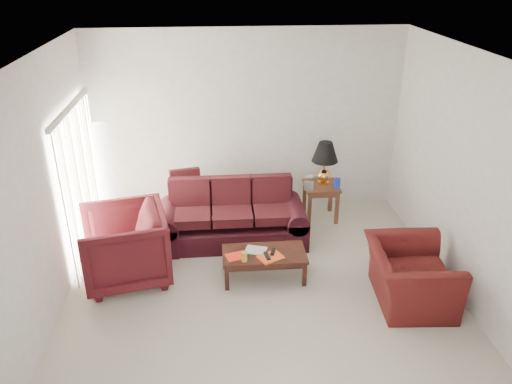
% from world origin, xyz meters
% --- Properties ---
extents(floor, '(5.00, 5.00, 0.00)m').
position_xyz_m(floor, '(0.00, 0.00, 0.00)').
color(floor, beige).
rests_on(floor, ground).
extents(blinds, '(0.10, 2.00, 2.16)m').
position_xyz_m(blinds, '(-2.42, 1.30, 1.08)').
color(blinds, silver).
rests_on(blinds, ground).
extents(sofa, '(2.24, 1.03, 0.90)m').
position_xyz_m(sofa, '(-0.32, 1.35, 0.45)').
color(sofa, black).
rests_on(sofa, ground).
extents(throw_pillow, '(0.50, 0.31, 0.49)m').
position_xyz_m(throw_pillow, '(-1.01, 1.91, 0.74)').
color(throw_pillow, black).
rests_on(throw_pillow, sofa).
extents(end_table, '(0.57, 0.57, 0.60)m').
position_xyz_m(end_table, '(1.16, 1.97, 0.30)').
color(end_table, '#472418').
rests_on(end_table, ground).
extents(table_lamp, '(0.47, 0.47, 0.71)m').
position_xyz_m(table_lamp, '(1.20, 2.02, 0.95)').
color(table_lamp, '#E79F48').
rests_on(table_lamp, end_table).
extents(clock, '(0.15, 0.07, 0.14)m').
position_xyz_m(clock, '(0.92, 1.79, 0.67)').
color(clock, '#B4B5B9').
rests_on(clock, end_table).
extents(blue_canister, '(0.13, 0.13, 0.16)m').
position_xyz_m(blue_canister, '(1.38, 1.84, 0.68)').
color(blue_canister, '#1C31B6').
rests_on(blue_canister, end_table).
extents(picture_frame, '(0.19, 0.20, 0.05)m').
position_xyz_m(picture_frame, '(1.03, 2.14, 0.68)').
color(picture_frame, white).
rests_on(picture_frame, end_table).
extents(floor_lamp, '(0.31, 0.31, 1.73)m').
position_xyz_m(floor_lamp, '(-2.25, 2.01, 0.87)').
color(floor_lamp, white).
rests_on(floor_lamp, ground).
extents(armchair_left, '(1.29, 1.26, 1.00)m').
position_xyz_m(armchair_left, '(-1.77, 0.51, 0.50)').
color(armchair_left, '#440F14').
rests_on(armchair_left, ground).
extents(armchair_right, '(1.06, 1.20, 0.74)m').
position_xyz_m(armchair_right, '(1.82, -0.29, 0.37)').
color(armchair_right, '#451010').
rests_on(armchair_right, ground).
extents(coffee_table, '(1.24, 0.95, 0.39)m').
position_xyz_m(coffee_table, '(0.07, 0.35, 0.19)').
color(coffee_table, black).
rests_on(coffee_table, ground).
extents(magazine_red, '(0.30, 0.26, 0.01)m').
position_xyz_m(magazine_red, '(-0.31, 0.29, 0.40)').
color(magazine_red, red).
rests_on(magazine_red, coffee_table).
extents(magazine_white, '(0.33, 0.28, 0.02)m').
position_xyz_m(magazine_white, '(-0.04, 0.42, 0.40)').
color(magazine_white, beige).
rests_on(magazine_white, coffee_table).
extents(magazine_orange, '(0.38, 0.35, 0.02)m').
position_xyz_m(magazine_orange, '(0.14, 0.23, 0.40)').
color(magazine_orange, '#EF531C').
rests_on(magazine_orange, coffee_table).
extents(remote_a, '(0.08, 0.19, 0.02)m').
position_xyz_m(remote_a, '(0.09, 0.23, 0.42)').
color(remote_a, black).
rests_on(remote_a, coffee_table).
extents(remote_b, '(0.10, 0.18, 0.02)m').
position_xyz_m(remote_b, '(0.18, 0.33, 0.42)').
color(remote_b, black).
rests_on(remote_b, coffee_table).
extents(yellow_glass, '(0.09, 0.09, 0.13)m').
position_xyz_m(yellow_glass, '(-0.21, 0.18, 0.45)').
color(yellow_glass, gold).
rests_on(yellow_glass, coffee_table).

